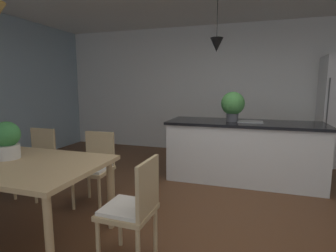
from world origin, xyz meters
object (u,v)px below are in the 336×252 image
(chair_far_right, at_px, (95,166))
(potted_plant_on_table, at_px, (7,140))
(dining_table, at_px, (1,167))
(potted_plant_on_island, at_px, (233,105))
(chair_kitchen_end, at_px, (133,207))
(kitchen_island, at_px, (243,151))
(chair_far_left, at_px, (37,160))

(chair_far_right, height_order, potted_plant_on_table, potted_plant_on_table)
(dining_table, distance_m, potted_plant_on_island, 3.02)
(chair_kitchen_end, relative_size, kitchen_island, 0.38)
(potted_plant_on_island, bearing_deg, potted_plant_on_table, -130.80)
(dining_table, bearing_deg, chair_kitchen_end, -0.05)
(chair_kitchen_end, height_order, potted_plant_on_table, potted_plant_on_table)
(kitchen_island, xyz_separation_m, potted_plant_on_island, (-0.18, 0.00, 0.69))
(chair_kitchen_end, xyz_separation_m, kitchen_island, (0.76, 2.27, -0.01))
(chair_kitchen_end, height_order, chair_far_left, same)
(kitchen_island, xyz_separation_m, potted_plant_on_table, (-2.08, -2.21, 0.47))
(kitchen_island, distance_m, potted_plant_on_table, 3.07)
(potted_plant_on_table, bearing_deg, kitchen_island, 46.68)
(dining_table, bearing_deg, kitchen_island, 47.07)
(chair_far_right, bearing_deg, potted_plant_on_island, 43.10)
(dining_table, xyz_separation_m, potted_plant_on_table, (0.03, 0.06, 0.25))
(chair_kitchen_end, bearing_deg, dining_table, 179.95)
(potted_plant_on_table, bearing_deg, chair_far_left, 120.14)
(chair_kitchen_end, relative_size, chair_far_left, 1.00)
(dining_table, xyz_separation_m, chair_kitchen_end, (1.35, -0.00, -0.21))
(kitchen_island, bearing_deg, dining_table, -132.93)
(chair_kitchen_end, bearing_deg, potted_plant_on_island, 75.54)
(dining_table, height_order, potted_plant_on_table, potted_plant_on_table)
(dining_table, bearing_deg, potted_plant_on_island, 49.55)
(kitchen_island, bearing_deg, potted_plant_on_table, -133.32)
(chair_kitchen_end, height_order, chair_far_right, same)
(kitchen_island, bearing_deg, chair_far_right, -140.06)
(chair_far_right, bearing_deg, chair_kitchen_end, -43.66)
(dining_table, height_order, chair_kitchen_end, chair_kitchen_end)
(chair_far_left, xyz_separation_m, kitchen_island, (2.55, 1.40, -0.01))
(potted_plant_on_island, bearing_deg, kitchen_island, 0.00)
(dining_table, relative_size, chair_far_left, 2.25)
(chair_far_left, height_order, chair_far_right, same)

